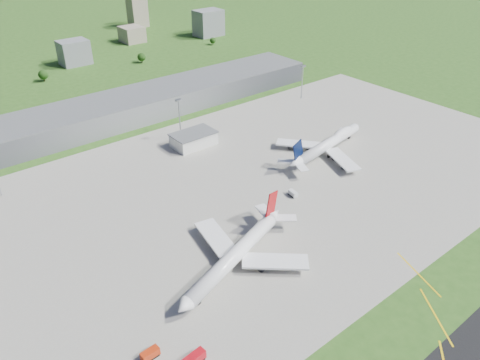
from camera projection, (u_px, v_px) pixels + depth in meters
ground at (141, 124)px, 319.51m from camera, size 1400.00×1400.00×0.00m
apron at (257, 184)px, 251.55m from camera, size 360.00×190.00×0.08m
terminal at (129, 107)px, 325.67m from camera, size 300.00×42.00×15.00m
ops_building at (194, 140)px, 289.53m from camera, size 26.00×16.00×8.00m
mast_center at (179, 112)px, 292.51m from camera, size 3.50×2.00×25.90m
mast_east at (303, 76)px, 352.04m from camera, size 3.50×2.00×25.90m
airliner_red_twin at (237, 254)px, 193.40m from camera, size 72.20×54.92×20.38m
airliner_blue_quad at (329, 144)px, 281.33m from camera, size 74.43×57.81×19.48m
fire_truck at (194, 359)px, 153.17m from camera, size 8.40×3.88×3.60m
crash_tender at (150, 354)px, 154.98m from camera, size 6.48×3.15×3.31m
tug_yellow at (257, 261)px, 196.15m from camera, size 4.05×3.92×1.79m
van_white_near at (293, 194)px, 240.70m from camera, size 3.24×5.93×2.83m
van_white_far at (341, 131)px, 307.48m from camera, size 4.99×3.18×2.40m
bldg_c at (74, 52)px, 431.40m from camera, size 26.00×20.00×22.00m
bldg_ce at (132, 34)px, 502.90m from camera, size 22.00×24.00×16.00m
bldg_e at (208, 23)px, 523.12m from camera, size 30.00×22.00×28.00m
bldg_tall_e at (137, 11)px, 559.44m from camera, size 20.00×18.00×36.00m
tree_c at (43, 75)px, 392.39m from camera, size 8.10×8.10×9.90m
tree_e at (142, 57)px, 437.93m from camera, size 7.65×7.65×9.35m
tree_far_e at (213, 41)px, 493.80m from camera, size 6.30×6.30×7.70m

